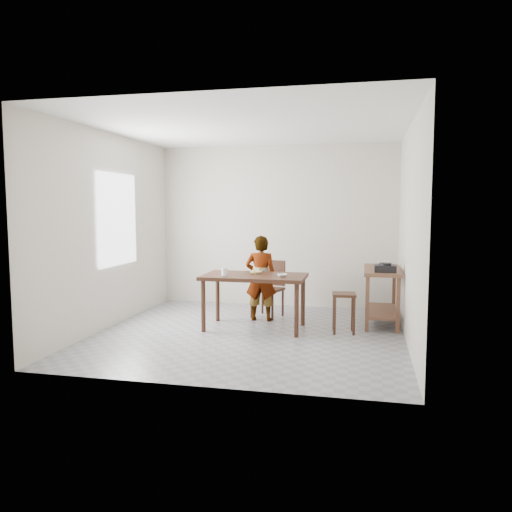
% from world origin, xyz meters
% --- Properties ---
extents(floor, '(4.00, 4.00, 0.04)m').
position_xyz_m(floor, '(0.00, 0.00, -0.02)').
color(floor, gray).
rests_on(floor, ground).
extents(ceiling, '(4.00, 4.00, 0.04)m').
position_xyz_m(ceiling, '(0.00, 0.00, 2.72)').
color(ceiling, white).
rests_on(ceiling, wall_back).
extents(wall_back, '(4.00, 0.04, 2.70)m').
position_xyz_m(wall_back, '(0.00, 2.02, 1.35)').
color(wall_back, beige).
rests_on(wall_back, ground).
extents(wall_front, '(4.00, 0.04, 2.70)m').
position_xyz_m(wall_front, '(0.00, -2.02, 1.35)').
color(wall_front, beige).
rests_on(wall_front, ground).
extents(wall_left, '(0.04, 4.00, 2.70)m').
position_xyz_m(wall_left, '(-2.02, 0.00, 1.35)').
color(wall_left, beige).
rests_on(wall_left, ground).
extents(wall_right, '(0.04, 4.00, 2.70)m').
position_xyz_m(wall_right, '(2.02, 0.00, 1.35)').
color(wall_right, beige).
rests_on(wall_right, ground).
extents(window_pane, '(0.02, 1.10, 1.30)m').
position_xyz_m(window_pane, '(-1.97, 0.20, 1.50)').
color(window_pane, white).
rests_on(window_pane, wall_left).
extents(dining_table, '(1.40, 0.80, 0.75)m').
position_xyz_m(dining_table, '(0.00, 0.30, 0.38)').
color(dining_table, '#371E13').
rests_on(dining_table, floor).
extents(prep_counter, '(0.50, 1.20, 0.80)m').
position_xyz_m(prep_counter, '(1.72, 1.00, 0.40)').
color(prep_counter, brown).
rests_on(prep_counter, floor).
extents(child, '(0.47, 0.32, 1.26)m').
position_xyz_m(child, '(-0.02, 0.81, 0.63)').
color(child, white).
rests_on(child, floor).
extents(dining_chair, '(0.51, 0.51, 0.86)m').
position_xyz_m(dining_chair, '(0.03, 1.07, 0.43)').
color(dining_chair, '#371E13').
rests_on(dining_chair, floor).
extents(stool, '(0.33, 0.33, 0.53)m').
position_xyz_m(stool, '(1.22, 0.33, 0.27)').
color(stool, '#371E13').
rests_on(stool, floor).
extents(glass_tumbler, '(0.10, 0.10, 0.10)m').
position_xyz_m(glass_tumbler, '(-0.38, 0.14, 0.80)').
color(glass_tumbler, white).
rests_on(glass_tumbler, dining_table).
extents(small_bowl, '(0.15, 0.15, 0.04)m').
position_xyz_m(small_bowl, '(0.40, 0.19, 0.77)').
color(small_bowl, white).
rests_on(small_bowl, dining_table).
extents(banana, '(0.21, 0.17, 0.06)m').
position_xyz_m(banana, '(0.00, 0.38, 0.78)').
color(banana, '#FEDC51').
rests_on(banana, dining_table).
extents(serving_bowl, '(0.24, 0.24, 0.06)m').
position_xyz_m(serving_bowl, '(1.76, 1.31, 0.83)').
color(serving_bowl, white).
rests_on(serving_bowl, prep_counter).
extents(gas_burner, '(0.29, 0.29, 0.09)m').
position_xyz_m(gas_burner, '(1.75, 0.63, 0.85)').
color(gas_burner, black).
rests_on(gas_burner, prep_counter).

